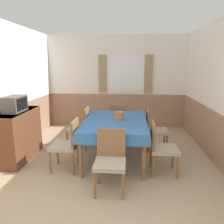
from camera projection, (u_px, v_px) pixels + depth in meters
wall_back at (117, 82)px, 6.23m from camera, size 4.30×0.10×2.60m
wall_left at (6, 91)px, 4.16m from camera, size 0.05×4.94×2.60m
wall_right at (220, 93)px, 3.85m from camera, size 0.05×4.94×2.60m
dining_table at (115, 125)px, 4.11m from camera, size 1.18×1.74×0.77m
chair_head_window at (118, 121)px, 5.18m from camera, size 0.44×0.44×0.88m
chair_left_near at (68, 143)px, 3.72m from camera, size 0.44×0.44×0.88m
chair_left_far at (81, 127)px, 4.70m from camera, size 0.44×0.44×0.88m
chair_right_far at (154, 128)px, 4.58m from camera, size 0.44×0.44×0.88m
chair_right_near at (160, 146)px, 3.60m from camera, size 0.44×0.44×0.88m
chair_head_near at (110, 158)px, 3.12m from camera, size 0.44×0.44×0.88m
sideboard at (18, 135)px, 4.14m from camera, size 0.46×1.13×0.94m
tv at (15, 104)px, 3.97m from camera, size 0.29×0.47×0.29m
vase at (119, 116)px, 4.08m from camera, size 0.17×0.17×0.16m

